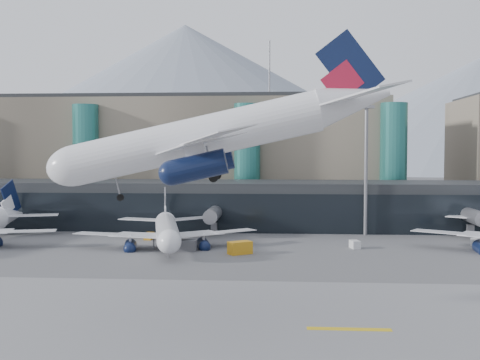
{
  "coord_description": "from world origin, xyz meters",
  "views": [
    {
      "loc": [
        13.68,
        -71.66,
        17.14
      ],
      "look_at": [
        6.27,
        32.0,
        11.69
      ],
      "focal_mm": 45.0,
      "sensor_mm": 36.0,
      "label": 1
    }
  ],
  "objects_px": {
    "veh_b": "(149,236)",
    "veh_g": "(355,244)",
    "jet_parked_mid": "(167,223)",
    "veh_h": "(240,248)",
    "hero_jet": "(229,122)",
    "lightmast_mid": "(366,162)",
    "veh_c": "(187,246)",
    "veh_d": "(478,242)"
  },
  "relations": [
    {
      "from": "veh_c",
      "to": "veh_d",
      "type": "distance_m",
      "value": 51.27
    },
    {
      "from": "lightmast_mid",
      "to": "veh_h",
      "type": "distance_m",
      "value": 35.38
    },
    {
      "from": "veh_h",
      "to": "veh_d",
      "type": "bearing_deg",
      "value": -18.59
    },
    {
      "from": "veh_d",
      "to": "veh_g",
      "type": "relative_size",
      "value": 1.08
    },
    {
      "from": "veh_h",
      "to": "veh_c",
      "type": "bearing_deg",
      "value": 132.51
    },
    {
      "from": "veh_b",
      "to": "veh_c",
      "type": "bearing_deg",
      "value": -135.32
    },
    {
      "from": "veh_c",
      "to": "veh_h",
      "type": "relative_size",
      "value": 0.89
    },
    {
      "from": "veh_b",
      "to": "veh_g",
      "type": "relative_size",
      "value": 0.97
    },
    {
      "from": "veh_c",
      "to": "veh_g",
      "type": "height_order",
      "value": "veh_c"
    },
    {
      "from": "veh_h",
      "to": "lightmast_mid",
      "type": "bearing_deg",
      "value": 10.85
    },
    {
      "from": "hero_jet",
      "to": "veh_g",
      "type": "relative_size",
      "value": 15.79
    },
    {
      "from": "jet_parked_mid",
      "to": "veh_h",
      "type": "distance_m",
      "value": 15.69
    },
    {
      "from": "veh_g",
      "to": "veh_h",
      "type": "bearing_deg",
      "value": -83.08
    },
    {
      "from": "veh_g",
      "to": "veh_c",
      "type": "bearing_deg",
      "value": -93.46
    },
    {
      "from": "hero_jet",
      "to": "veh_d",
      "type": "height_order",
      "value": "hero_jet"
    },
    {
      "from": "jet_parked_mid",
      "to": "veh_b",
      "type": "relative_size",
      "value": 14.87
    },
    {
      "from": "veh_c",
      "to": "hero_jet",
      "type": "bearing_deg",
      "value": -72.76
    },
    {
      "from": "lightmast_mid",
      "to": "hero_jet",
      "type": "relative_size",
      "value": 0.7
    },
    {
      "from": "veh_d",
      "to": "veh_b",
      "type": "bearing_deg",
      "value": 137.53
    },
    {
      "from": "jet_parked_mid",
      "to": "veh_h",
      "type": "relative_size",
      "value": 8.97
    },
    {
      "from": "jet_parked_mid",
      "to": "veh_d",
      "type": "xyz_separation_m",
      "value": [
        54.82,
        3.95,
        -3.37
      ]
    },
    {
      "from": "hero_jet",
      "to": "veh_d",
      "type": "distance_m",
      "value": 65.23
    },
    {
      "from": "hero_jet",
      "to": "veh_b",
      "type": "distance_m",
      "value": 58.04
    },
    {
      "from": "jet_parked_mid",
      "to": "veh_b",
      "type": "height_order",
      "value": "jet_parked_mid"
    },
    {
      "from": "jet_parked_mid",
      "to": "veh_d",
      "type": "height_order",
      "value": "jet_parked_mid"
    },
    {
      "from": "hero_jet",
      "to": "jet_parked_mid",
      "type": "relative_size",
      "value": 1.09
    },
    {
      "from": "veh_d",
      "to": "veh_g",
      "type": "bearing_deg",
      "value": 151.48
    },
    {
      "from": "veh_c",
      "to": "veh_b",
      "type": "bearing_deg",
      "value": 128.55
    },
    {
      "from": "hero_jet",
      "to": "veh_c",
      "type": "distance_m",
      "value": 44.54
    },
    {
      "from": "hero_jet",
      "to": "jet_parked_mid",
      "type": "bearing_deg",
      "value": 106.61
    },
    {
      "from": "veh_b",
      "to": "veh_d",
      "type": "height_order",
      "value": "veh_d"
    },
    {
      "from": "veh_c",
      "to": "veh_d",
      "type": "height_order",
      "value": "veh_c"
    },
    {
      "from": "jet_parked_mid",
      "to": "lightmast_mid",
      "type": "bearing_deg",
      "value": -79.36
    },
    {
      "from": "veh_b",
      "to": "lightmast_mid",
      "type": "bearing_deg",
      "value": -70.15
    },
    {
      "from": "veh_h",
      "to": "veh_b",
      "type": "bearing_deg",
      "value": 107.72
    },
    {
      "from": "hero_jet",
      "to": "jet_parked_mid",
      "type": "height_order",
      "value": "hero_jet"
    },
    {
      "from": "jet_parked_mid",
      "to": "veh_g",
      "type": "bearing_deg",
      "value": -103.08
    },
    {
      "from": "veh_d",
      "to": "veh_h",
      "type": "relative_size",
      "value": 0.67
    },
    {
      "from": "veh_g",
      "to": "veh_h",
      "type": "distance_m",
      "value": 20.56
    },
    {
      "from": "jet_parked_mid",
      "to": "veh_c",
      "type": "bearing_deg",
      "value": -152.49
    },
    {
      "from": "hero_jet",
      "to": "veh_d",
      "type": "xyz_separation_m",
      "value": [
        39.75,
        48.08,
        -19.04
      ]
    },
    {
      "from": "lightmast_mid",
      "to": "veh_b",
      "type": "relative_size",
      "value": 11.34
    }
  ]
}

